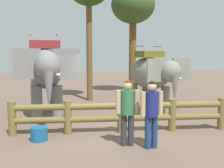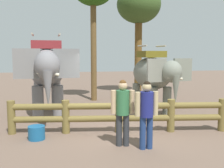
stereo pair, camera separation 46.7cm
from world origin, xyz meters
name	(u,v)px [view 1 (the left image)]	position (x,y,z in m)	size (l,w,h in m)	color
ground_plane	(119,130)	(0.00, 0.00, 0.00)	(60.00, 60.00, 0.00)	brown
log_fence	(121,114)	(0.00, -0.25, 0.60)	(6.91, 0.97, 1.05)	brown
elephant_near_left	(45,71)	(-2.40, 2.23, 1.85)	(2.19, 3.86, 3.29)	slate
elephant_center	(152,75)	(1.98, 2.32, 1.61)	(2.04, 3.42, 2.87)	gray
tourist_woman_in_black	(152,110)	(0.43, -1.81, 1.04)	(0.63, 0.38, 1.80)	navy
tourist_man_in_blue	(127,108)	(-0.13, -1.49, 1.04)	(0.63, 0.40, 1.80)	#2C2F33
tree_back_center	(133,7)	(2.77, 7.86, 5.40)	(2.73, 2.73, 6.73)	brown
feed_bucket	(39,134)	(-2.51, -0.56, 0.20)	(0.48, 0.48, 0.40)	#19598C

